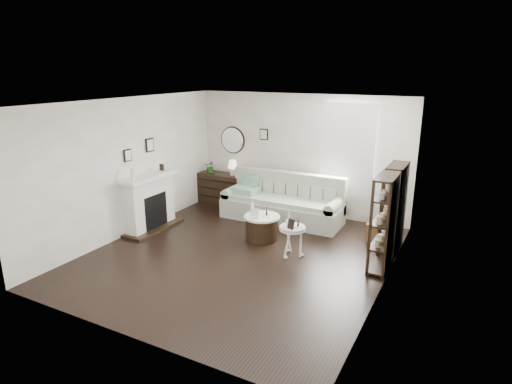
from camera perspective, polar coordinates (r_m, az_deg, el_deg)
The scene contains 18 objects.
room at distance 9.39m, azimuth 9.99°, elevation 5.95°, with size 5.50×5.50×5.50m.
fireplace at distance 9.08m, azimuth -14.00°, elevation -1.51°, with size 0.50×1.40×1.84m.
shelf_unit_far at distance 8.13m, azimuth 17.93°, elevation -1.99°, with size 0.30×0.80×1.60m.
shelf_unit_near at distance 7.28m, azimuth 16.64°, elevation -3.97°, with size 0.30×0.80×1.60m.
sofa at distance 9.42m, azimuth 3.62°, elevation -1.70°, with size 2.63×0.91×1.02m.
quilt at distance 9.59m, azimuth -1.37°, elevation 0.28°, with size 0.55×0.45×0.14m, color #28936B.
suitcase at distance 8.55m, azimuth 16.30°, elevation -5.35°, with size 0.54×0.18×0.36m, color brown.
dresser at distance 10.56m, azimuth -4.60°, elevation 0.49°, with size 1.13×0.48×0.75m.
table_lamp at distance 10.26m, azimuth -3.11°, elevation 3.26°, with size 0.23×0.23×0.37m, color white, non-canonical shape.
potted_plant at distance 10.55m, azimuth -6.09°, elevation 3.36°, with size 0.27×0.23×0.30m, color #205117.
drum_table at distance 8.35m, azimuth 0.79°, elevation -4.74°, with size 0.70×0.70×0.48m.
pedestal_table at distance 7.55m, azimuth 4.89°, elevation -4.94°, with size 0.46×0.46×0.56m.
eiffel_drum at distance 8.24m, azimuth 1.43°, elevation -2.61°, with size 0.10×0.10×0.17m, color black, non-canonical shape.
bottle_drum at distance 8.23m, azimuth -0.53°, elevation -2.20°, with size 0.07×0.07×0.30m, color silver.
card_frame_drum at distance 8.11m, azimuth -0.06°, elevation -2.85°, with size 0.15×0.01×0.20m, color silver.
eiffel_ped at distance 7.50m, azimuth 5.64°, elevation -4.07°, with size 0.09×0.09×0.16m, color black, non-canonical shape.
flask_ped at distance 7.54m, azimuth 4.41°, elevation -3.62°, with size 0.13×0.13×0.23m, color silver, non-canonical shape.
card_frame_ped at distance 7.39m, azimuth 4.69°, elevation -4.28°, with size 0.13×0.01×0.18m, color black.
Camera 1 is at (3.53, -6.11, 3.23)m, focal length 30.00 mm.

